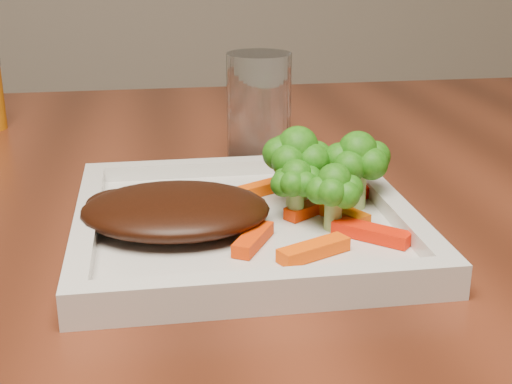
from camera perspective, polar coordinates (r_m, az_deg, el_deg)
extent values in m
cube|color=silver|center=(0.59, -0.97, -2.90)|extent=(0.27, 0.27, 0.01)
ellipsoid|color=black|center=(0.57, -6.45, -1.43)|extent=(0.16, 0.13, 0.03)
cube|color=#FF4E04|center=(0.52, 4.64, -4.62)|extent=(0.06, 0.04, 0.01)
cube|color=red|center=(0.56, 9.23, -3.23)|extent=(0.06, 0.05, 0.01)
cube|color=#E53503|center=(0.54, -0.23, -3.79)|extent=(0.04, 0.05, 0.01)
cube|color=red|center=(0.64, 7.93, -0.08)|extent=(0.05, 0.03, 0.01)
cube|color=#E64703|center=(0.64, 0.26, 0.26)|extent=(0.05, 0.04, 0.01)
cube|color=#D45303|center=(0.59, 6.64, -1.63)|extent=(0.04, 0.06, 0.01)
cube|color=red|center=(0.60, 4.37, -1.29)|extent=(0.05, 0.04, 0.01)
cylinder|color=silver|center=(0.75, 0.24, 6.51)|extent=(0.07, 0.07, 0.12)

